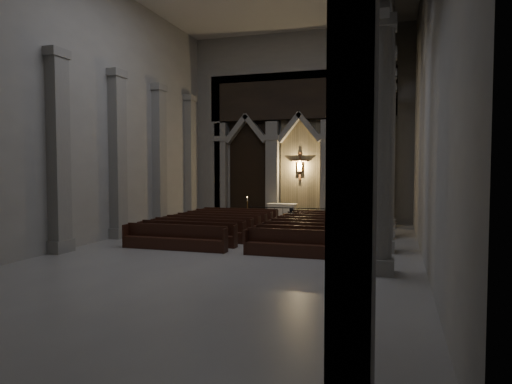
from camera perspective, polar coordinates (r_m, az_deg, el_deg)
room at (r=18.93m, az=-1.93°, el=15.94°), size 24.00×24.10×12.00m
sanctuary_wall at (r=29.77m, az=5.47°, el=9.26°), size 14.00×0.77×12.00m
right_arcade at (r=19.29m, az=15.77°, el=16.28°), size 1.00×24.00×12.00m
left_pilasters at (r=24.53m, az=-14.26°, el=4.19°), size 0.60×13.00×8.03m
sanctuary_step at (r=28.86m, az=5.02°, el=-3.55°), size 8.50×2.60×0.15m
altar at (r=29.16m, az=3.26°, el=-2.38°), size 1.87×0.75×0.95m
altar_rail at (r=27.44m, az=4.41°, el=-2.61°), size 5.22×0.09×1.03m
candle_stand_left at (r=27.85m, az=-1.08°, el=-3.01°), size 0.28×0.28×1.63m
candle_stand_right at (r=26.64m, az=10.66°, el=-3.38°), size 0.26×0.26×1.56m
pews at (r=21.94m, az=1.06°, el=-4.93°), size 9.99×8.60×1.02m
worshipper at (r=24.46m, az=4.43°, el=-3.43°), size 0.47×0.32×1.25m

